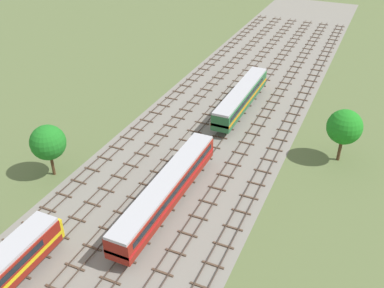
# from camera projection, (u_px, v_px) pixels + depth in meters

# --- Properties ---
(ground_plane) EXTENTS (480.00, 480.00, 0.00)m
(ground_plane) POSITION_uv_depth(u_px,v_px,m) (215.00, 125.00, 69.28)
(ground_plane) COLOR #5B6B3D
(ballast_bed) EXTENTS (25.15, 176.00, 0.01)m
(ballast_bed) POSITION_uv_depth(u_px,v_px,m) (215.00, 125.00, 69.28)
(ballast_bed) COLOR gray
(ballast_bed) RESTS_ON ground
(track_far_left) EXTENTS (2.40, 126.00, 0.29)m
(track_far_left) POSITION_uv_depth(u_px,v_px,m) (160.00, 109.00, 73.66)
(track_far_left) COLOR #47382D
(track_far_left) RESTS_ON ground
(track_left) EXTENTS (2.40, 126.00, 0.29)m
(track_left) POSITION_uv_depth(u_px,v_px,m) (182.00, 114.00, 72.19)
(track_left) COLOR #47382D
(track_left) RESTS_ON ground
(track_centre_left) EXTENTS (2.40, 126.00, 0.29)m
(track_centre_left) POSITION_uv_depth(u_px,v_px,m) (206.00, 118.00, 70.72)
(track_centre_left) COLOR #47382D
(track_centre_left) RESTS_ON ground
(track_centre) EXTENTS (2.40, 126.00, 0.29)m
(track_centre) POSITION_uv_depth(u_px,v_px,m) (230.00, 124.00, 69.25)
(track_centre) COLOR #47382D
(track_centre) RESTS_ON ground
(track_centre_right) EXTENTS (2.40, 126.00, 0.29)m
(track_centre_right) POSITION_uv_depth(u_px,v_px,m) (255.00, 129.00, 67.78)
(track_centre_right) COLOR #47382D
(track_centre_right) RESTS_ON ground
(track_right) EXTENTS (2.40, 126.00, 0.29)m
(track_right) POSITION_uv_depth(u_px,v_px,m) (282.00, 135.00, 66.31)
(track_right) COLOR #47382D
(track_right) RESTS_ON ground
(passenger_coach_centre_near) EXTENTS (2.96, 22.00, 3.80)m
(passenger_coach_centre_near) POSITION_uv_depth(u_px,v_px,m) (167.00, 189.00, 50.85)
(passenger_coach_centre_near) COLOR maroon
(passenger_coach_centre_near) RESTS_ON ground
(diesel_railcar_centre_mid) EXTENTS (2.96, 20.50, 3.80)m
(diesel_railcar_centre_mid) POSITION_uv_depth(u_px,v_px,m) (241.00, 97.00, 71.97)
(diesel_railcar_centre_mid) COLOR #286638
(diesel_railcar_centre_mid) RESTS_ON ground
(lineside_tree_1) EXTENTS (4.59, 4.59, 7.25)m
(lineside_tree_1) POSITION_uv_depth(u_px,v_px,m) (48.00, 143.00, 55.20)
(lineside_tree_1) COLOR #4C331E
(lineside_tree_1) RESTS_ON ground
(lineside_tree_2) EXTENTS (4.76, 4.76, 7.65)m
(lineside_tree_2) POSITION_uv_depth(u_px,v_px,m) (345.00, 127.00, 57.97)
(lineside_tree_2) COLOR #4C331E
(lineside_tree_2) RESTS_ON ground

